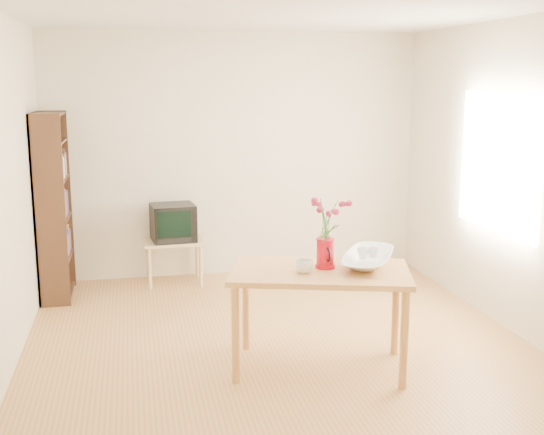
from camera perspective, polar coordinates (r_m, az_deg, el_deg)
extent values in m
plane|color=#A5723A|center=(5.52, 0.65, -10.84)|extent=(4.50, 4.50, 0.00)
plane|color=white|center=(5.14, 0.71, 17.11)|extent=(4.50, 4.50, 0.00)
plane|color=beige|center=(7.37, -3.10, 5.22)|extent=(4.00, 0.00, 4.00)
plane|color=beige|center=(3.06, 9.81, -3.71)|extent=(4.00, 0.00, 4.00)
plane|color=beige|center=(5.13, -21.71, 1.74)|extent=(0.00, 4.50, 4.50)
plane|color=beige|center=(5.93, 19.95, 3.06)|extent=(0.00, 4.50, 4.50)
plane|color=white|center=(6.16, 18.40, 4.39)|extent=(0.00, 1.30, 1.30)
cube|color=#BA7D3F|center=(4.94, 4.06, -4.61)|extent=(1.43, 1.06, 0.04)
cylinder|color=#BA7D3F|center=(4.81, -3.07, -9.76)|extent=(0.06, 0.06, 0.71)
cylinder|color=#BA7D3F|center=(4.80, 11.00, -10.01)|extent=(0.06, 0.06, 0.71)
cylinder|color=#BA7D3F|center=(5.38, -2.19, -7.43)|extent=(0.06, 0.06, 0.71)
cylinder|color=#BA7D3F|center=(5.37, 10.30, -7.64)|extent=(0.06, 0.06, 0.71)
cube|color=tan|center=(7.16, -8.24, -2.00)|extent=(0.60, 0.45, 0.03)
cylinder|color=tan|center=(7.03, -10.21, -4.26)|extent=(0.04, 0.04, 0.43)
cylinder|color=tan|center=(7.06, -5.98, -4.07)|extent=(0.04, 0.04, 0.43)
cylinder|color=tan|center=(7.39, -10.29, -3.50)|extent=(0.04, 0.04, 0.43)
cylinder|color=tan|center=(7.42, -6.27, -3.32)|extent=(0.04, 0.04, 0.43)
cube|color=black|center=(6.55, -18.11, 0.37)|extent=(0.28, 0.02, 1.80)
cube|color=black|center=(7.22, -17.55, 1.37)|extent=(0.28, 0.03, 1.80)
cube|color=black|center=(6.90, -18.91, 0.85)|extent=(0.02, 0.70, 1.80)
cube|color=black|center=(7.08, -17.40, -5.96)|extent=(0.27, 0.65, 0.02)
cube|color=black|center=(6.99, -17.57, -3.14)|extent=(0.27, 0.65, 0.02)
cube|color=black|center=(6.91, -17.76, -0.09)|extent=(0.27, 0.65, 0.02)
cube|color=black|center=(6.84, -17.95, 3.03)|extent=(0.27, 0.65, 0.02)
cube|color=black|center=(6.81, -18.14, 6.03)|extent=(0.27, 0.65, 0.02)
cube|color=black|center=(6.79, -18.27, 8.22)|extent=(0.27, 0.65, 0.02)
cylinder|color=red|center=(4.96, 4.47, -3.04)|extent=(0.13, 0.13, 0.21)
cylinder|color=red|center=(4.98, 4.45, -4.08)|extent=(0.15, 0.15, 0.02)
cylinder|color=red|center=(4.93, 4.49, -1.82)|extent=(0.13, 0.13, 0.01)
cone|color=red|center=(4.89, 4.68, -2.24)|extent=(0.04, 0.07, 0.06)
torus|color=black|center=(5.03, 4.21, -2.71)|extent=(0.02, 0.10, 0.10)
imported|color=white|center=(4.83, 2.71, -4.11)|extent=(0.15, 0.15, 0.09)
imported|color=white|center=(5.06, 8.09, -1.29)|extent=(0.69, 0.69, 0.47)
imported|color=white|center=(5.06, 7.65, -1.80)|extent=(0.11, 0.11, 0.07)
imported|color=white|center=(5.11, 8.47, -1.73)|extent=(0.08, 0.08, 0.07)
cube|color=black|center=(7.12, -8.28, -0.40)|extent=(0.47, 0.44, 0.38)
cube|color=black|center=(7.18, -8.32, -0.13)|extent=(0.33, 0.25, 0.26)
cube|color=black|center=(6.91, -8.18, -0.58)|extent=(0.34, 0.05, 0.26)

